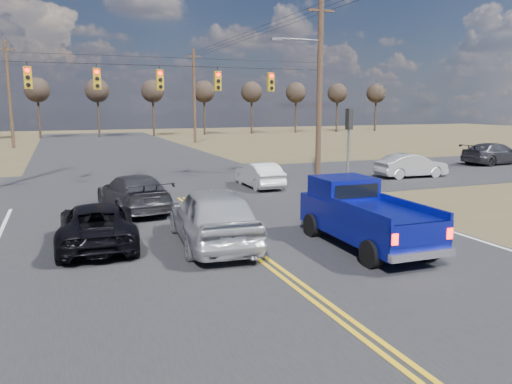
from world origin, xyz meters
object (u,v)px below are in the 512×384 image
object	(u,v)px
pickup_truck	(363,215)
dgrey_car_queue	(133,193)
cross_car_east_near	(411,166)
white_car_queue	(259,175)
cross_car_east_far	(494,154)
silver_suv	(213,216)
black_suv	(97,224)

from	to	relation	value
pickup_truck	dgrey_car_queue	bearing A→B (deg)	127.38
pickup_truck	cross_car_east_near	world-z (taller)	pickup_truck
pickup_truck	white_car_queue	bearing A→B (deg)	85.15
dgrey_car_queue	pickup_truck	bearing A→B (deg)	118.72
cross_car_east_near	cross_car_east_far	world-z (taller)	cross_car_east_far
silver_suv	cross_car_east_near	bearing A→B (deg)	-142.72
dgrey_car_queue	white_car_queue	bearing A→B (deg)	-160.30
dgrey_car_queue	cross_car_east_near	distance (m)	16.36
black_suv	dgrey_car_queue	xyz separation A→B (m)	(1.68, 4.62, 0.07)
dgrey_car_queue	cross_car_east_far	xyz separation A→B (m)	(25.52, 6.59, 0.03)
silver_suv	dgrey_car_queue	distance (m)	5.95
black_suv	cross_car_east_far	size ratio (longest dim) A/B	0.90
cross_car_east_far	black_suv	bearing A→B (deg)	107.18
silver_suv	cross_car_east_near	size ratio (longest dim) A/B	1.26
pickup_truck	white_car_queue	world-z (taller)	pickup_truck
pickup_truck	cross_car_east_far	world-z (taller)	pickup_truck
pickup_truck	cross_car_east_near	bearing A→B (deg)	47.48
black_suv	cross_car_east_far	bearing A→B (deg)	-154.14
silver_suv	white_car_queue	world-z (taller)	silver_suv
dgrey_car_queue	silver_suv	bearing A→B (deg)	97.12
cross_car_east_near	white_car_queue	bearing A→B (deg)	92.76
pickup_truck	white_car_queue	distance (m)	10.97
dgrey_car_queue	cross_car_east_far	size ratio (longest dim) A/B	0.96
pickup_truck	cross_car_east_near	distance (m)	15.19
pickup_truck	dgrey_car_queue	distance (m)	9.30
white_car_queue	cross_car_east_far	distance (m)	19.15
silver_suv	cross_car_east_far	bearing A→B (deg)	-148.07
pickup_truck	cross_car_east_near	xyz separation A→B (m)	(10.49, 10.99, -0.24)
black_suv	cross_car_east_near	world-z (taller)	cross_car_east_near
white_car_queue	dgrey_car_queue	distance (m)	7.47
black_suv	dgrey_car_queue	world-z (taller)	dgrey_car_queue
pickup_truck	black_suv	world-z (taller)	pickup_truck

